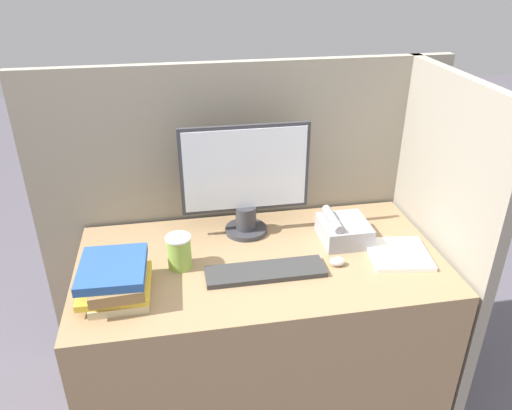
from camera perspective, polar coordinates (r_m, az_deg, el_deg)
name	(u,v)px	position (r m, az deg, el deg)	size (l,w,h in m)	color
cubicle_panel_rear	(244,220)	(2.30, -1.34, -1.78)	(1.80, 0.04, 1.45)	gray
cubicle_panel_right	(432,248)	(2.22, 19.45, -4.69)	(0.04, 0.79, 1.45)	gray
desk	(260,336)	(2.17, 0.47, -14.72)	(1.40, 0.73, 0.78)	#937551
monitor	(245,182)	(2.00, -1.21, 2.60)	(0.52, 0.18, 0.47)	#333338
keyboard	(266,272)	(1.85, 1.16, -7.62)	(0.44, 0.12, 0.02)	#333333
mouse	(337,262)	(1.91, 9.28, -6.40)	(0.06, 0.04, 0.03)	silver
coffee_cup	(179,252)	(1.87, -8.77, -5.32)	(0.09, 0.09, 0.13)	#8CB247
book_stack	(116,280)	(1.78, -15.72, -8.26)	(0.24, 0.27, 0.13)	#C6B78C
desk_telephone	(343,230)	(2.06, 9.93, -2.84)	(0.19, 0.20, 0.12)	#99999E
paper_pile	(398,254)	(2.02, 15.97, -5.40)	(0.26, 0.26, 0.02)	white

